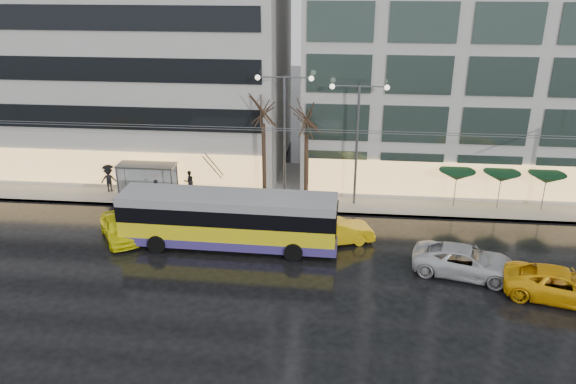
# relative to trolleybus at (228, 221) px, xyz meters

# --- Properties ---
(ground) EXTENTS (140.00, 140.00, 0.00)m
(ground) POSITION_rel_trolleybus_xyz_m (0.66, -3.69, -1.64)
(ground) COLOR black
(ground) RESTS_ON ground
(sidewalk) EXTENTS (80.00, 10.00, 0.15)m
(sidewalk) POSITION_rel_trolleybus_xyz_m (2.66, 10.31, -1.57)
(sidewalk) COLOR gray
(sidewalk) RESTS_ON ground
(kerb) EXTENTS (80.00, 0.10, 0.15)m
(kerb) POSITION_rel_trolleybus_xyz_m (2.66, 5.36, -1.57)
(kerb) COLOR slate
(kerb) RESTS_ON ground
(building_left) EXTENTS (34.00, 14.00, 22.00)m
(building_left) POSITION_rel_trolleybus_xyz_m (-15.34, 15.31, 9.51)
(building_left) COLOR #ADABA5
(building_left) RESTS_ON sidewalk
(building_right) EXTENTS (32.00, 14.00, 25.00)m
(building_right) POSITION_rel_trolleybus_xyz_m (19.66, 15.31, 11.01)
(building_right) COLOR #ADABA5
(building_right) RESTS_ON sidewalk
(trolleybus) EXTENTS (13.17, 5.26, 6.08)m
(trolleybus) POSITION_rel_trolleybus_xyz_m (0.00, 0.00, 0.00)
(trolleybus) COLOR yellow
(trolleybus) RESTS_ON ground
(catenary) EXTENTS (42.24, 5.12, 7.00)m
(catenary) POSITION_rel_trolleybus_xyz_m (1.66, 4.25, 2.61)
(catenary) COLOR #595B60
(catenary) RESTS_ON ground
(bus_shelter) EXTENTS (4.20, 1.60, 2.51)m
(bus_shelter) POSITION_rel_trolleybus_xyz_m (-7.73, 7.00, 0.32)
(bus_shelter) COLOR #595B60
(bus_shelter) RESTS_ON sidewalk
(street_lamp_near) EXTENTS (3.96, 0.36, 9.03)m
(street_lamp_near) POSITION_rel_trolleybus_xyz_m (2.66, 7.11, 4.35)
(street_lamp_near) COLOR #595B60
(street_lamp_near) RESTS_ON sidewalk
(street_lamp_far) EXTENTS (3.96, 0.36, 8.53)m
(street_lamp_far) POSITION_rel_trolleybus_xyz_m (7.66, 7.11, 4.07)
(street_lamp_far) COLOR #595B60
(street_lamp_far) RESTS_ON sidewalk
(tree_a) EXTENTS (3.20, 3.20, 8.40)m
(tree_a) POSITION_rel_trolleybus_xyz_m (1.16, 7.31, 5.44)
(tree_a) COLOR black
(tree_a) RESTS_ON sidewalk
(tree_b) EXTENTS (3.20, 3.20, 7.70)m
(tree_b) POSITION_rel_trolleybus_xyz_m (4.16, 7.51, 4.75)
(tree_b) COLOR black
(tree_b) RESTS_ON sidewalk
(parasol_a) EXTENTS (2.50, 2.50, 2.65)m
(parasol_a) POSITION_rel_trolleybus_xyz_m (14.66, 7.31, 0.80)
(parasol_a) COLOR #595B60
(parasol_a) RESTS_ON sidewalk
(parasol_b) EXTENTS (2.50, 2.50, 2.65)m
(parasol_b) POSITION_rel_trolleybus_xyz_m (17.66, 7.31, 0.80)
(parasol_b) COLOR #595B60
(parasol_b) RESTS_ON sidewalk
(parasol_c) EXTENTS (2.50, 2.50, 2.65)m
(parasol_c) POSITION_rel_trolleybus_xyz_m (20.66, 7.31, 0.80)
(parasol_c) COLOR #595B60
(parasol_c) RESTS_ON sidewalk
(taxi_a) EXTENTS (3.90, 4.71, 1.51)m
(taxi_a) POSITION_rel_trolleybus_xyz_m (-7.05, 0.22, -0.89)
(taxi_a) COLOR #FBF60D
(taxi_a) RESTS_ON ground
(taxi_b) EXTENTS (5.09, 3.13, 1.59)m
(taxi_b) POSITION_rel_trolleybus_xyz_m (6.40, 1.06, -0.85)
(taxi_b) COLOR yellow
(taxi_b) RESTS_ON ground
(taxi_c) EXTENTS (6.24, 4.04, 1.60)m
(taxi_c) POSITION_rel_trolleybus_xyz_m (18.16, -4.08, -0.85)
(taxi_c) COLOR #F2AD0C
(taxi_c) RESTS_ON ground
(sedan_silver) EXTENTS (6.22, 3.98, 1.60)m
(sedan_silver) POSITION_rel_trolleybus_xyz_m (13.69, -2.04, -0.85)
(sedan_silver) COLOR #BCBCC1
(sedan_silver) RESTS_ON ground
(pedestrian_a) EXTENTS (0.97, 0.98, 2.19)m
(pedestrian_a) POSITION_rel_trolleybus_xyz_m (-6.37, 5.71, -0.07)
(pedestrian_a) COLOR black
(pedestrian_a) RESTS_ON sidewalk
(pedestrian_b) EXTENTS (1.00, 0.94, 1.62)m
(pedestrian_b) POSITION_rel_trolleybus_xyz_m (-4.66, 8.17, -0.68)
(pedestrian_b) COLOR black
(pedestrian_b) RESTS_ON sidewalk
(pedestrian_c) EXTENTS (1.32, 0.96, 2.11)m
(pedestrian_c) POSITION_rel_trolleybus_xyz_m (-10.64, 7.58, -0.37)
(pedestrian_c) COLOR black
(pedestrian_c) RESTS_ON sidewalk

